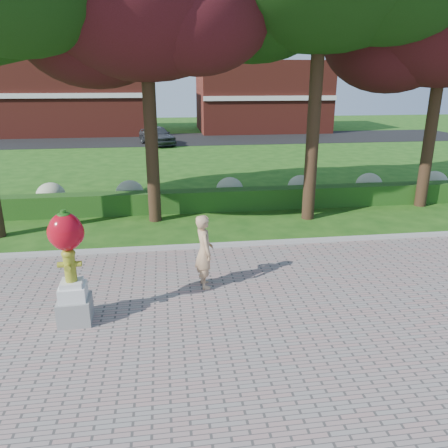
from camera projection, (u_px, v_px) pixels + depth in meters
name	position (u px, v px, depth m)	size (l,w,h in m)	color
ground	(238.00, 294.00, 10.30)	(100.00, 100.00, 0.00)	#1C4C13
walkway	(283.00, 417.00, 6.54)	(40.00, 14.00, 0.04)	gray
curb	(222.00, 246.00, 13.10)	(40.00, 0.18, 0.15)	#ADADA5
lawn_hedge	(208.00, 200.00, 16.75)	(24.00, 0.70, 0.80)	#184A15
hydrangea_row	(219.00, 190.00, 17.72)	(20.10, 1.10, 0.99)	#A5AC83
street	(182.00, 139.00, 36.61)	(50.00, 8.00, 0.02)	black
building_left	(68.00, 94.00, 39.84)	(14.00, 8.00, 7.00)	maroon
building_right	(261.00, 96.00, 42.28)	(12.00, 8.00, 6.40)	maroon
tree_far_right	(444.00, 15.00, 15.37)	(7.88, 6.72, 10.21)	black
hydrant_sculpture	(70.00, 265.00, 8.68)	(0.71, 0.68, 2.42)	gray
woman	(204.00, 251.00, 10.35)	(0.66, 0.43, 1.81)	tan
parked_car	(157.00, 135.00, 33.29)	(1.70, 4.24, 1.44)	#393C3F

